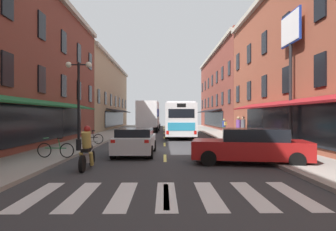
{
  "coord_description": "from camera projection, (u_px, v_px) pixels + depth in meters",
  "views": [
    {
      "loc": [
        -0.07,
        -17.43,
        2.05
      ],
      "look_at": [
        0.32,
        8.08,
        2.04
      ],
      "focal_mm": 31.0,
      "sensor_mm": 36.0,
      "label": 1
    }
  ],
  "objects": [
    {
      "name": "ground_plane",
      "position": [
        165.0,
        150.0,
        17.43
      ],
      "size": [
        34.8,
        80.0,
        0.1
      ],
      "primitive_type": "cube",
      "color": "#333335"
    },
    {
      "name": "lane_centre_dashes",
      "position": [
        165.0,
        150.0,
        17.18
      ],
      "size": [
        0.14,
        73.9,
        0.01
      ],
      "color": "#DBCC4C",
      "rests_on": "ground"
    },
    {
      "name": "crosswalk_near",
      "position": [
        166.0,
        195.0,
        7.43
      ],
      "size": [
        7.1,
        2.8,
        0.01
      ],
      "color": "silver",
      "rests_on": "ground"
    },
    {
      "name": "sidewalk_left",
      "position": [
        66.0,
        148.0,
        17.34
      ],
      "size": [
        3.0,
        80.0,
        0.14
      ],
      "primitive_type": "cube",
      "color": "gray",
      "rests_on": "ground"
    },
    {
      "name": "sidewalk_right",
      "position": [
        262.0,
        148.0,
        17.52
      ],
      "size": [
        3.0,
        80.0,
        0.14
      ],
      "primitive_type": "cube",
      "color": "gray",
      "rests_on": "ground"
    },
    {
      "name": "billboard_sign",
      "position": [
        291.0,
        47.0,
        16.21
      ],
      "size": [
        0.4,
        2.37,
        7.66
      ],
      "color": "black",
      "rests_on": "sidewalk_right"
    },
    {
      "name": "transit_bus",
      "position": [
        179.0,
        119.0,
        28.67
      ],
      "size": [
        2.83,
        11.66,
        3.21
      ],
      "color": "silver",
      "rests_on": "ground"
    },
    {
      "name": "box_truck",
      "position": [
        149.0,
        116.0,
        36.21
      ],
      "size": [
        2.63,
        7.97,
        3.73
      ],
      "color": "white",
      "rests_on": "ground"
    },
    {
      "name": "sedan_near",
      "position": [
        250.0,
        146.0,
        12.26
      ],
      "size": [
        5.03,
        2.75,
        1.49
      ],
      "color": "maroon",
      "rests_on": "ground"
    },
    {
      "name": "sedan_mid",
      "position": [
        135.0,
        141.0,
        15.06
      ],
      "size": [
        2.07,
        4.34,
        1.38
      ],
      "color": "silver",
      "rests_on": "ground"
    },
    {
      "name": "sedan_far",
      "position": [
        154.0,
        124.0,
        47.82
      ],
      "size": [
        2.05,
        4.37,
        1.4
      ],
      "color": "silver",
      "rests_on": "ground"
    },
    {
      "name": "motorcycle_rider",
      "position": [
        87.0,
        150.0,
        11.08
      ],
      "size": [
        0.62,
        2.07,
        1.66
      ],
      "color": "black",
      "rests_on": "ground"
    },
    {
      "name": "bicycle_near",
      "position": [
        90.0,
        138.0,
        19.46
      ],
      "size": [
        1.71,
        0.48,
        0.91
      ],
      "color": "black",
      "rests_on": "sidewalk_left"
    },
    {
      "name": "bicycle_mid",
      "position": [
        56.0,
        150.0,
        13.11
      ],
      "size": [
        1.71,
        0.48,
        0.91
      ],
      "color": "black",
      "rests_on": "sidewalk_left"
    },
    {
      "name": "pedestrian_near",
      "position": [
        224.0,
        126.0,
        29.43
      ],
      "size": [
        0.45,
        0.52,
        1.59
      ],
      "rotation": [
        0.0,
        0.0,
        0.49
      ],
      "color": "#33663F",
      "rests_on": "sidewalk_right"
    },
    {
      "name": "pedestrian_mid",
      "position": [
        238.0,
        128.0,
        22.66
      ],
      "size": [
        0.36,
        0.36,
        1.83
      ],
      "rotation": [
        0.0,
        0.0,
        2.85
      ],
      "color": "#4C4C51",
      "rests_on": "sidewalk_right"
    },
    {
      "name": "pedestrian_far",
      "position": [
        243.0,
        127.0,
        23.81
      ],
      "size": [
        0.36,
        0.36,
        1.84
      ],
      "rotation": [
        0.0,
        0.0,
        3.55
      ],
      "color": "#4C4C51",
      "rests_on": "sidewalk_right"
    },
    {
      "name": "street_lamp_twin",
      "position": [
        79.0,
        101.0,
        15.85
      ],
      "size": [
        1.42,
        0.32,
        4.85
      ],
      "color": "black",
      "rests_on": "sidewalk_left"
    }
  ]
}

